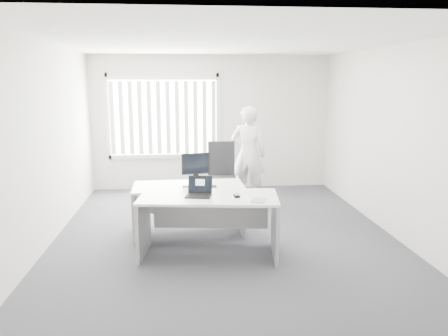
{
  "coord_description": "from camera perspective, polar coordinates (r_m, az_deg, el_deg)",
  "views": [
    {
      "loc": [
        -0.58,
        -6.2,
        2.29
      ],
      "look_at": [
        0.01,
        0.15,
        1.0
      ],
      "focal_mm": 35.0,
      "sensor_mm": 36.0,
      "label": 1
    }
  ],
  "objects": [
    {
      "name": "ground",
      "position": [
        6.64,
        0.07,
        -8.75
      ],
      "size": [
        6.0,
        6.0,
        0.0
      ],
      "primitive_type": "plane",
      "color": "#47464D",
      "rests_on": "ground"
    },
    {
      "name": "wall_back",
      "position": [
        9.27,
        -1.65,
        5.91
      ],
      "size": [
        5.0,
        0.02,
        2.8
      ],
      "primitive_type": "cube",
      "color": "silver",
      "rests_on": "ground"
    },
    {
      "name": "wall_front",
      "position": [
        3.38,
        4.82,
        -3.91
      ],
      "size": [
        5.0,
        0.02,
        2.8
      ],
      "primitive_type": "cube",
      "color": "silver",
      "rests_on": "ground"
    },
    {
      "name": "wall_left",
      "position": [
        6.56,
        -22.26,
        2.77
      ],
      "size": [
        0.02,
        6.0,
        2.8
      ],
      "primitive_type": "cube",
      "color": "silver",
      "rests_on": "ground"
    },
    {
      "name": "wall_right",
      "position": [
        6.98,
        21.0,
        3.34
      ],
      "size": [
        0.02,
        6.0,
        2.8
      ],
      "primitive_type": "cube",
      "color": "silver",
      "rests_on": "ground"
    },
    {
      "name": "ceiling",
      "position": [
        6.25,
        0.08,
        16.1
      ],
      "size": [
        5.0,
        6.0,
        0.02
      ],
      "primitive_type": "cube",
      "color": "white",
      "rests_on": "wall_back"
    },
    {
      "name": "window",
      "position": [
        9.2,
        -7.91,
        6.71
      ],
      "size": [
        2.32,
        0.06,
        1.76
      ],
      "primitive_type": "cube",
      "color": "silver",
      "rests_on": "wall_back"
    },
    {
      "name": "blinds",
      "position": [
        9.15,
        -7.92,
        6.49
      ],
      "size": [
        2.2,
        0.1,
        1.5
      ],
      "primitive_type": null,
      "color": "white",
      "rests_on": "wall_back"
    },
    {
      "name": "desk_near",
      "position": [
        5.75,
        -2.0,
        -5.83
      ],
      "size": [
        1.87,
        1.04,
        0.81
      ],
      "rotation": [
        0.0,
        0.0,
        -0.12
      ],
      "color": "white",
      "rests_on": "ground"
    },
    {
      "name": "desk_far",
      "position": [
        6.59,
        -4.62,
        -4.02
      ],
      "size": [
        1.66,
        0.81,
        0.75
      ],
      "rotation": [
        0.0,
        0.0,
        0.03
      ],
      "color": "white",
      "rests_on": "ground"
    },
    {
      "name": "office_chair",
      "position": [
        8.01,
        -0.31,
        -2.47
      ],
      "size": [
        0.7,
        0.7,
        1.18
      ],
      "rotation": [
        0.0,
        0.0,
        -0.05
      ],
      "color": "black",
      "rests_on": "ground"
    },
    {
      "name": "person",
      "position": [
        8.25,
        3.19,
        1.8
      ],
      "size": [
        0.78,
        0.64,
        1.83
      ],
      "primitive_type": "imported",
      "rotation": [
        0.0,
        0.0,
        2.79
      ],
      "color": "silver",
      "rests_on": "ground"
    },
    {
      "name": "laptop",
      "position": [
        5.61,
        -3.38,
        -2.54
      ],
      "size": [
        0.37,
        0.34,
        0.25
      ],
      "primitive_type": null,
      "rotation": [
        0.0,
        0.0,
        -0.21
      ],
      "color": "black",
      "rests_on": "desk_near"
    },
    {
      "name": "paper_sheet",
      "position": [
        5.56,
        1.98,
        -3.97
      ],
      "size": [
        0.33,
        0.28,
        0.0
      ],
      "primitive_type": "cube",
      "rotation": [
        0.0,
        0.0,
        -0.29
      ],
      "color": "white",
      "rests_on": "desk_near"
    },
    {
      "name": "mouse",
      "position": [
        5.61,
        1.68,
        -3.57
      ],
      "size": [
        0.08,
        0.12,
        0.05
      ],
      "primitive_type": null,
      "rotation": [
        0.0,
        0.0,
        0.08
      ],
      "color": "#ACACAF",
      "rests_on": "paper_sheet"
    },
    {
      "name": "booklet",
      "position": [
        5.46,
        4.56,
        -4.23
      ],
      "size": [
        0.23,
        0.27,
        0.01
      ],
      "primitive_type": "cube",
      "rotation": [
        0.0,
        0.0,
        -0.37
      ],
      "color": "silver",
      "rests_on": "desk_near"
    },
    {
      "name": "keyboard",
      "position": [
        6.35,
        -3.21,
        -2.55
      ],
      "size": [
        0.5,
        0.18,
        0.02
      ],
      "primitive_type": "cube",
      "rotation": [
        0.0,
        0.0,
        0.03
      ],
      "color": "black",
      "rests_on": "desk_far"
    },
    {
      "name": "monitor",
      "position": [
        6.76,
        -3.71,
        0.13
      ],
      "size": [
        0.46,
        0.22,
        0.44
      ],
      "primitive_type": null,
      "rotation": [
        0.0,
        0.0,
        0.2
      ],
      "color": "black",
      "rests_on": "desk_far"
    }
  ]
}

